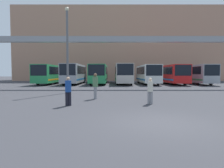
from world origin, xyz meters
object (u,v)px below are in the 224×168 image
(bus_slot_6, at_px, (196,73))
(pedestrian_mid_left, at_px, (68,90))
(bus_slot_5, at_px, (172,73))
(lamp_post, at_px, (68,47))
(bus_slot_3, at_px, (123,73))
(pedestrian_near_left, at_px, (95,85))
(pedestrian_near_center, at_px, (150,90))
(bus_slot_0, at_px, (51,73))
(bus_slot_1, at_px, (75,73))
(bus_slot_2, at_px, (99,73))
(bus_slot_4, at_px, (148,73))

(bus_slot_6, height_order, pedestrian_mid_left, bus_slot_6)
(bus_slot_5, xyz_separation_m, lamp_post, (-14.19, -14.92, 2.49))
(bus_slot_3, height_order, pedestrian_mid_left, bus_slot_3)
(bus_slot_5, relative_size, pedestrian_near_left, 5.64)
(bus_slot_3, relative_size, pedestrian_near_center, 7.48)
(bus_slot_0, distance_m, pedestrian_mid_left, 24.25)
(bus_slot_3, xyz_separation_m, pedestrian_near_center, (0.42, -22.18, -1.06))
(bus_slot_6, xyz_separation_m, pedestrian_near_left, (-15.38, -19.45, -0.84))
(bus_slot_6, bearing_deg, bus_slot_5, -176.45)
(bus_slot_0, relative_size, bus_slot_1, 1.11)
(bus_slot_2, bearing_deg, pedestrian_mid_left, -90.66)
(bus_slot_5, xyz_separation_m, bus_slot_6, (4.10, 0.25, 0.02))
(bus_slot_5, height_order, bus_slot_6, bus_slot_6)
(bus_slot_0, height_order, bus_slot_4, bus_slot_0)
(bus_slot_3, distance_m, pedestrian_mid_left, 23.30)
(bus_slot_1, distance_m, pedestrian_near_left, 20.02)
(bus_slot_1, relative_size, lamp_post, 1.35)
(bus_slot_4, distance_m, bus_slot_6, 8.20)
(bus_slot_6, bearing_deg, bus_slot_2, 177.45)
(bus_slot_4, relative_size, lamp_post, 1.34)
(lamp_post, bearing_deg, bus_slot_0, 111.96)
(bus_slot_2, height_order, bus_slot_6, bus_slot_2)
(pedestrian_near_center, bearing_deg, bus_slot_1, -45.86)
(bus_slot_1, bearing_deg, pedestrian_mid_left, -80.25)
(bus_slot_2, distance_m, pedestrian_near_left, 20.22)
(bus_slot_1, distance_m, pedestrian_mid_left, 22.65)
(bus_slot_2, xyz_separation_m, bus_slot_4, (8.20, -0.91, -0.03))
(bus_slot_3, height_order, bus_slot_4, bus_slot_3)
(bus_slot_0, distance_m, pedestrian_near_left, 21.97)
(pedestrian_near_center, bearing_deg, bus_slot_4, -77.29)
(pedestrian_near_center, bearing_deg, bus_slot_3, -66.52)
(bus_slot_1, height_order, bus_slot_4, bus_slot_1)
(bus_slot_4, relative_size, pedestrian_mid_left, 6.39)
(bus_slot_5, bearing_deg, pedestrian_near_left, -120.44)
(bus_slot_3, distance_m, pedestrian_near_center, 22.21)
(bus_slot_5, distance_m, pedestrian_near_center, 22.87)
(bus_slot_3, distance_m, pedestrian_near_left, 20.15)
(bus_slot_3, xyz_separation_m, lamp_post, (-5.99, -15.62, 2.40))
(bus_slot_0, distance_m, bus_slot_6, 24.60)
(bus_slot_5, height_order, lamp_post, lamp_post)
(bus_slot_4, distance_m, pedestrian_mid_left, 23.82)
(bus_slot_4, bearing_deg, bus_slot_3, 171.40)
(bus_slot_5, bearing_deg, bus_slot_3, 175.15)
(bus_slot_1, height_order, bus_slot_5, bus_slot_1)
(bus_slot_6, xyz_separation_m, pedestrian_mid_left, (-16.67, -22.42, -0.94))
(pedestrian_near_left, bearing_deg, lamp_post, 36.14)
(lamp_post, bearing_deg, pedestrian_near_left, -55.72)
(bus_slot_3, height_order, pedestrian_near_left, bus_slot_3)
(bus_slot_1, distance_m, bus_slot_3, 8.22)
(bus_slot_5, height_order, pedestrian_mid_left, bus_slot_5)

